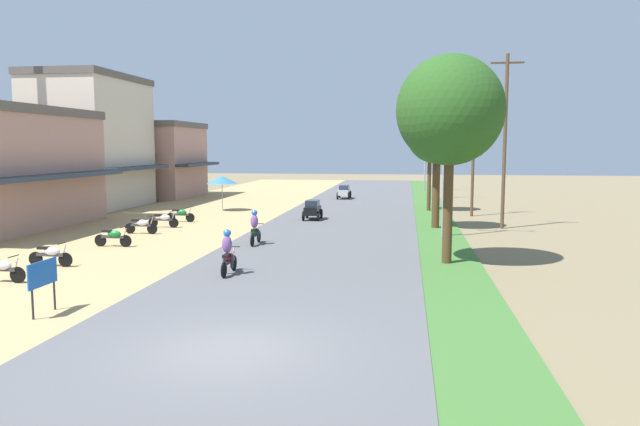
{
  "coord_description": "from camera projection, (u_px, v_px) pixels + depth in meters",
  "views": [
    {
      "loc": [
        3.91,
        -12.64,
        4.65
      ],
      "look_at": [
        -0.06,
        14.66,
        1.59
      ],
      "focal_mm": 33.49,
      "sensor_mm": 36.0,
      "label": 1
    }
  ],
  "objects": [
    {
      "name": "utility_pole_near",
      "position": [
        505.0,
        139.0,
        33.63
      ],
      "size": [
        1.8,
        0.2,
        9.82
      ],
      "color": "brown",
      "rests_on": "ground"
    },
    {
      "name": "median_tree_third",
      "position": [
        430.0,
        138.0,
        42.8
      ],
      "size": [
        2.9,
        2.9,
        6.69
      ],
      "color": "#4C351E",
      "rests_on": "median_strip"
    },
    {
      "name": "ground_plane",
      "position": [
        230.0,
        353.0,
        13.51
      ],
      "size": [
        180.0,
        180.0,
        0.0
      ],
      "primitive_type": "plane",
      "color": "#7A6B4C"
    },
    {
      "name": "median_tree_second",
      "position": [
        437.0,
        135.0,
        33.56
      ],
      "size": [
        3.46,
        3.46,
        7.0
      ],
      "color": "#4C351E",
      "rests_on": "median_strip"
    },
    {
      "name": "parked_motorbike_third",
      "position": [
        113.0,
        236.0,
        27.53
      ],
      "size": [
        1.8,
        0.54,
        0.94
      ],
      "color": "black",
      "rests_on": "dirt_shoulder"
    },
    {
      "name": "utility_pole_far",
      "position": [
        473.0,
        146.0,
        39.81
      ],
      "size": [
        1.8,
        0.2,
        9.02
      ],
      "color": "brown",
      "rests_on": "ground"
    },
    {
      "name": "streetlamp_mid",
      "position": [
        429.0,
        146.0,
        52.78
      ],
      "size": [
        3.16,
        0.2,
        8.11
      ],
      "color": "gray",
      "rests_on": "median_strip"
    },
    {
      "name": "shophouse_far",
      "position": [
        146.0,
        160.0,
        55.13
      ],
      "size": [
        10.23,
        8.58,
        6.9
      ],
      "color": "tan",
      "rests_on": "ground"
    },
    {
      "name": "motorbike_ahead_second",
      "position": [
        255.0,
        228.0,
        28.01
      ],
      "size": [
        0.54,
        1.8,
        1.66
      ],
      "color": "black",
      "rests_on": "road_strip"
    },
    {
      "name": "street_signboard",
      "position": [
        43.0,
        277.0,
        16.31
      ],
      "size": [
        0.06,
        1.3,
        1.5
      ],
      "color": "#262628",
      "rests_on": "dirt_shoulder"
    },
    {
      "name": "median_tree_nearest",
      "position": [
        450.0,
        111.0,
        23.09
      ],
      "size": [
        4.19,
        4.19,
        8.16
      ],
      "color": "#4C351E",
      "rests_on": "median_strip"
    },
    {
      "name": "shophouse_mid",
      "position": [
        91.0,
        142.0,
        45.51
      ],
      "size": [
        7.32,
        9.71,
        10.1
      ],
      "color": "beige",
      "rests_on": "ground"
    },
    {
      "name": "parked_motorbike_second",
      "position": [
        51.0,
        254.0,
        22.96
      ],
      "size": [
        1.8,
        0.54,
        0.94
      ],
      "color": "black",
      "rests_on": "dirt_shoulder"
    },
    {
      "name": "parked_motorbike_nearest",
      "position": [
        1.0,
        268.0,
        20.24
      ],
      "size": [
        1.8,
        0.54,
        0.94
      ],
      "color": "black",
      "rests_on": "dirt_shoulder"
    },
    {
      "name": "parked_motorbike_sixth",
      "position": [
        181.0,
        214.0,
        36.65
      ],
      "size": [
        1.8,
        0.54,
        0.94
      ],
      "color": "black",
      "rests_on": "dirt_shoulder"
    },
    {
      "name": "streetlamp_far",
      "position": [
        425.0,
        145.0,
        62.89
      ],
      "size": [
        3.16,
        0.2,
        8.5
      ],
      "color": "gray",
      "rests_on": "median_strip"
    },
    {
      "name": "motorbike_foreground_rider",
      "position": [
        228.0,
        253.0,
        21.43
      ],
      "size": [
        0.54,
        1.8,
        1.66
      ],
      "color": "black",
      "rests_on": "road_strip"
    },
    {
      "name": "road_strip",
      "position": [
        230.0,
        352.0,
        13.5
      ],
      "size": [
        9.0,
        140.0,
        0.08
      ],
      "primitive_type": "cube",
      "color": "#565659",
      "rests_on": "ground"
    },
    {
      "name": "parked_motorbike_fourth",
      "position": [
        141.0,
        225.0,
        31.61
      ],
      "size": [
        1.8,
        0.54,
        0.94
      ],
      "color": "black",
      "rests_on": "dirt_shoulder"
    },
    {
      "name": "parked_motorbike_fifth",
      "position": [
        164.0,
        219.0,
        34.08
      ],
      "size": [
        1.8,
        0.54,
        0.94
      ],
      "color": "black",
      "rests_on": "dirt_shoulder"
    },
    {
      "name": "vendor_umbrella",
      "position": [
        222.0,
        180.0,
        42.96
      ],
      "size": [
        2.2,
        2.2,
        2.52
      ],
      "color": "#99999E",
      "rests_on": "dirt_shoulder"
    },
    {
      "name": "car_sedan_silver",
      "position": [
        344.0,
        191.0,
        52.98
      ],
      "size": [
        1.1,
        2.26,
        1.19
      ],
      "color": "#B7BCC1",
      "rests_on": "road_strip"
    },
    {
      "name": "median_strip",
      "position": [
        488.0,
        365.0,
        12.69
      ],
      "size": [
        2.4,
        140.0,
        0.06
      ],
      "primitive_type": "cube",
      "color": "#3D6B2D",
      "rests_on": "ground"
    },
    {
      "name": "car_hatchback_black",
      "position": [
        312.0,
        209.0,
        37.69
      ],
      "size": [
        1.04,
        2.0,
        1.23
      ],
      "color": "black",
      "rests_on": "road_strip"
    },
    {
      "name": "streetlamp_near",
      "position": [
        445.0,
        144.0,
        30.33
      ],
      "size": [
        3.16,
        0.2,
        8.23
      ],
      "color": "gray",
      "rests_on": "median_strip"
    }
  ]
}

